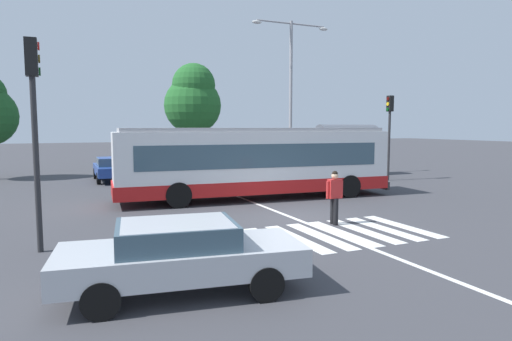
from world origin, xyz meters
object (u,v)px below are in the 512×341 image
object	(u,v)px
parked_car_blue	(112,168)
bus_stop_shelter	(347,138)
twin_arm_street_lamp	(291,82)
parked_car_white	(201,164)
pedestrian_crossing_street	(335,194)
traffic_light_far_corner	(389,124)
background_tree_right	(193,99)
foreground_sedan	(180,253)
traffic_light_near_corner	(34,112)
parked_car_black	(155,165)
city_transit_bus	(255,162)

from	to	relation	value
parked_car_blue	bus_stop_shelter	distance (m)	14.46
bus_stop_shelter	twin_arm_street_lamp	distance (m)	5.02
parked_car_blue	parked_car_white	world-z (taller)	same
pedestrian_crossing_street	twin_arm_street_lamp	bearing A→B (deg)	67.32
parked_car_white	bus_stop_shelter	xyz separation A→B (m)	(8.62, -3.28, 1.65)
parked_car_blue	traffic_light_far_corner	bearing A→B (deg)	-23.48
parked_car_blue	traffic_light_far_corner	distance (m)	16.17
background_tree_right	foreground_sedan	bearing A→B (deg)	-106.54
traffic_light_near_corner	background_tree_right	world-z (taller)	background_tree_right
traffic_light_near_corner	traffic_light_far_corner	size ratio (longest dim) A/B	1.07
parked_car_black	twin_arm_street_lamp	distance (m)	9.88
parked_car_blue	background_tree_right	world-z (taller)	background_tree_right
city_transit_bus	traffic_light_far_corner	size ratio (longest dim) A/B	2.49
pedestrian_crossing_street	background_tree_right	xyz separation A→B (m)	(2.06, 23.21, 4.32)
city_transit_bus	parked_car_black	size ratio (longest dim) A/B	2.68
traffic_light_near_corner	bus_stop_shelter	distance (m)	20.70
pedestrian_crossing_street	traffic_light_far_corner	size ratio (longest dim) A/B	0.35
traffic_light_far_corner	twin_arm_street_lamp	world-z (taller)	twin_arm_street_lamp
parked_car_blue	foreground_sedan	bearing A→B (deg)	-92.30
traffic_light_near_corner	bus_stop_shelter	world-z (taller)	traffic_light_near_corner
city_transit_bus	foreground_sedan	distance (m)	11.11
traffic_light_near_corner	parked_car_blue	bearing A→B (deg)	77.36
bus_stop_shelter	background_tree_right	bearing A→B (deg)	120.45
city_transit_bus	parked_car_white	world-z (taller)	city_transit_bus
city_transit_bus	parked_car_blue	size ratio (longest dim) A/B	2.68
city_transit_bus	parked_car_black	world-z (taller)	city_transit_bus
traffic_light_far_corner	bus_stop_shelter	distance (m)	3.37
pedestrian_crossing_street	traffic_light_far_corner	bearing A→B (deg)	42.00
foreground_sedan	parked_car_white	distance (m)	19.71
foreground_sedan	parked_car_blue	bearing A→B (deg)	87.70
parked_car_black	city_transit_bus	bearing A→B (deg)	-76.08
foreground_sedan	parked_car_white	bearing A→B (deg)	71.86
foreground_sedan	bus_stop_shelter	distance (m)	21.43
foreground_sedan	background_tree_right	world-z (taller)	background_tree_right
pedestrian_crossing_street	traffic_light_near_corner	size ratio (longest dim) A/B	0.33
pedestrian_crossing_street	bus_stop_shelter	distance (m)	14.73
parked_car_black	background_tree_right	bearing A→B (deg)	58.62
foreground_sedan	twin_arm_street_lamp	distance (m)	20.82
traffic_light_near_corner	traffic_light_far_corner	xyz separation A→B (m)	(17.91, 8.16, -0.20)
traffic_light_far_corner	bus_stop_shelter	size ratio (longest dim) A/B	1.18
parked_car_blue	bus_stop_shelter	world-z (taller)	bus_stop_shelter
parked_car_blue	twin_arm_street_lamp	bearing A→B (deg)	-10.34
foreground_sedan	traffic_light_far_corner	world-z (taller)	traffic_light_far_corner
pedestrian_crossing_street	parked_car_black	xyz separation A→B (m)	(-2.64, 15.51, -0.20)
parked_car_blue	twin_arm_street_lamp	xyz separation A→B (m)	(10.61, -1.93, 5.13)
foreground_sedan	traffic_light_far_corner	distance (m)	19.84
parked_car_blue	background_tree_right	xyz separation A→B (m)	(7.25, 8.33, 4.52)
parked_car_blue	parked_car_black	bearing A→B (deg)	13.97
traffic_light_far_corner	twin_arm_street_lamp	xyz separation A→B (m)	(-4.05, 4.43, 2.63)
city_transit_bus	pedestrian_crossing_street	bearing A→B (deg)	-87.86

